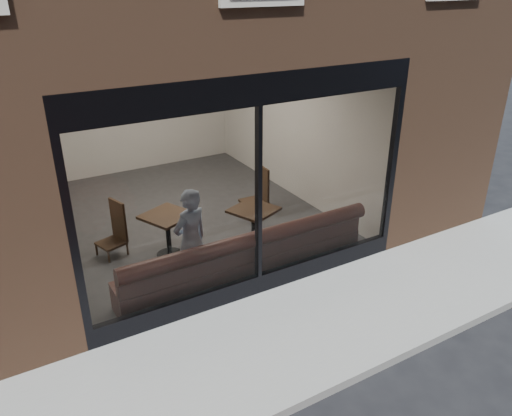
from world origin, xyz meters
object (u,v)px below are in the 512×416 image
cafe_table_left (167,216)px  banquette (245,267)px  person (191,241)px  cafe_chair_right (254,202)px  cafe_chair_left (111,243)px  cafe_table_right (254,210)px

cafe_table_left → banquette: bearing=-59.9°
cafe_table_left → person: bearing=-92.4°
cafe_table_left → cafe_chair_right: cafe_table_left is taller
cafe_chair_left → person: bearing=98.9°
cafe_table_right → cafe_chair_right: bearing=59.7°
banquette → cafe_table_left: (-0.74, 1.28, 0.52)m
banquette → cafe_table_right: cafe_table_right is taller
person → cafe_chair_left: size_ratio=4.05×
person → cafe_table_right: size_ratio=2.38×
cafe_chair_left → cafe_chair_right: (2.88, 0.24, 0.00)m
cafe_chair_left → cafe_chair_right: cafe_chair_right is taller
cafe_chair_left → banquette: bearing=114.1°
cafe_table_left → cafe_chair_right: size_ratio=1.48×
person → cafe_chair_left: person is taller
cafe_chair_right → person: bearing=43.2°
cafe_table_left → cafe_chair_right: 2.22m
cafe_table_left → cafe_table_right: size_ratio=1.03×
banquette → cafe_chair_right: (1.31, 1.99, 0.01)m
cafe_table_right → cafe_chair_right: cafe_table_right is taller
person → cafe_table_left: person is taller
cafe_table_left → cafe_chair_right: (2.05, 0.71, -0.50)m
cafe_table_left → cafe_table_right: same height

